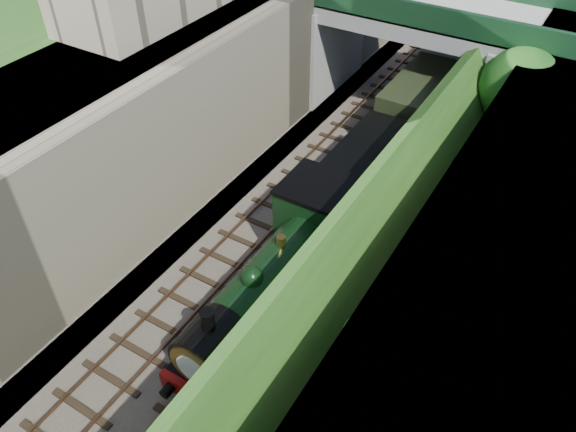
{
  "coord_description": "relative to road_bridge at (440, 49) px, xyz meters",
  "views": [
    {
      "loc": [
        8.59,
        -4.03,
        16.67
      ],
      "look_at": [
        0.0,
        10.18,
        2.28
      ],
      "focal_mm": 35.0,
      "sensor_mm": 36.0,
      "label": 1
    }
  ],
  "objects": [
    {
      "name": "street_plateau_left",
      "position": [
        -9.94,
        -4.0,
        -0.58
      ],
      "size": [
        6.0,
        90.0,
        7.0
      ],
      "primitive_type": "cube",
      "color": "#262628",
      "rests_on": "ground"
    },
    {
      "name": "tender",
      "position": [
        0.26,
        -9.06,
        -2.46
      ],
      "size": [
        2.7,
        6.0,
        3.05
      ],
      "color": "black",
      "rests_on": "trackbed"
    },
    {
      "name": "track_left",
      "position": [
        -2.94,
        -4.0,
        -3.83
      ],
      "size": [
        2.5,
        90.0,
        0.2
      ],
      "color": "black",
      "rests_on": "trackbed"
    },
    {
      "name": "retaining_wall",
      "position": [
        -6.44,
        -4.0,
        -0.58
      ],
      "size": [
        1.0,
        90.0,
        7.0
      ],
      "primitive_type": "cube",
      "color": "#756B56",
      "rests_on": "ground"
    },
    {
      "name": "coach_front",
      "position": [
        0.26,
        3.54,
        -2.03
      ],
      "size": [
        2.9,
        18.0,
        3.7
      ],
      "color": "black",
      "rests_on": "trackbed"
    },
    {
      "name": "road_bridge",
      "position": [
        0.0,
        0.0,
        0.0
      ],
      "size": [
        16.0,
        6.4,
        7.25
      ],
      "color": "gray",
      "rests_on": "ground"
    },
    {
      "name": "track_right",
      "position": [
        0.26,
        -4.0,
        -3.83
      ],
      "size": [
        2.5,
        90.0,
        0.2
      ],
      "color": "black",
      "rests_on": "trackbed"
    },
    {
      "name": "embankment_slope",
      "position": [
        4.01,
        -4.51,
        -1.39
      ],
      "size": [
        4.69,
        90.0,
        6.37
      ],
      "color": "#1E4714",
      "rests_on": "ground"
    },
    {
      "name": "locomotive",
      "position": [
        0.26,
        -16.42,
        -2.18
      ],
      "size": [
        3.1,
        10.22,
        3.83
      ],
      "color": "black",
      "rests_on": "trackbed"
    },
    {
      "name": "trackbed",
      "position": [
        -0.94,
        -4.0,
        -3.98
      ],
      "size": [
        10.0,
        90.0,
        0.2
      ],
      "primitive_type": "cube",
      "color": "#473F38",
      "rests_on": "ground"
    },
    {
      "name": "tree",
      "position": [
        4.97,
        -3.56,
        0.57
      ],
      "size": [
        3.6,
        3.8,
        6.6
      ],
      "color": "black",
      "rests_on": "ground"
    }
  ]
}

